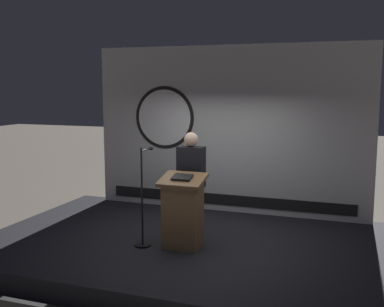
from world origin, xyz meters
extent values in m
plane|color=#6B6056|center=(0.00, 0.00, 0.00)|extent=(40.00, 40.00, 0.00)
cube|color=black|center=(0.00, 0.00, 0.15)|extent=(6.40, 4.00, 0.30)
cube|color=silver|center=(0.00, 1.85, 1.83)|extent=(5.17, 0.10, 3.07)
cylinder|color=black|center=(-1.24, 1.80, 2.03)|extent=(1.20, 0.02, 1.20)
cylinder|color=white|center=(-1.24, 1.79, 2.03)|extent=(1.07, 0.02, 1.07)
cube|color=black|center=(0.00, 1.79, 0.52)|extent=(4.65, 0.02, 0.20)
cube|color=olive|center=(-0.06, -0.33, 0.79)|extent=(0.52, 0.40, 0.97)
cube|color=olive|center=(-0.06, -0.33, 1.30)|extent=(0.64, 0.50, 0.16)
cube|color=black|center=(-0.06, -0.35, 1.35)|extent=(0.28, 0.20, 0.07)
cylinder|color=black|center=(-0.11, 0.15, 0.70)|extent=(0.26, 0.26, 0.80)
cube|color=black|center=(-0.11, 0.15, 1.41)|extent=(0.40, 0.24, 0.63)
sphere|color=beige|center=(-0.11, 0.15, 1.83)|extent=(0.22, 0.22, 0.22)
cylinder|color=black|center=(-0.64, -0.48, 0.31)|extent=(0.24, 0.24, 0.02)
cylinder|color=black|center=(-0.64, -0.48, 1.03)|extent=(0.03, 0.03, 1.47)
cylinder|color=black|center=(-0.64, -0.31, 1.72)|extent=(0.02, 0.33, 0.02)
sphere|color=#262626|center=(-0.64, -0.15, 1.72)|extent=(0.07, 0.07, 0.07)
camera|label=1|loc=(2.28, -6.48, 2.64)|focal=43.82mm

